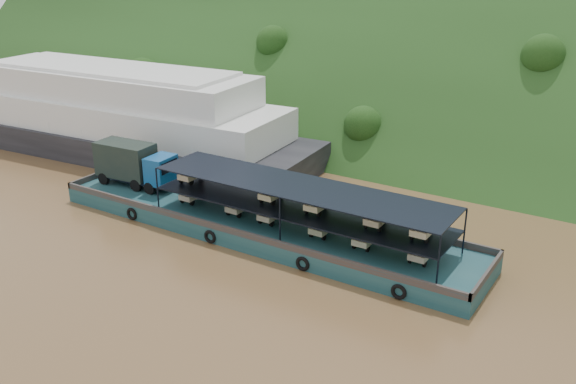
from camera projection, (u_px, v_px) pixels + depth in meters
The scene contains 4 objects.
ground at pixel (289, 251), 46.43m from camera, with size 160.00×160.00×0.00m, color brown.
hillside at pixel (453, 134), 74.77m from camera, with size 140.00×28.00×28.00m, color #193212.
cargo_barge at pixel (244, 214), 49.70m from camera, with size 35.00×7.18×4.88m.
passenger_ferry at pixel (116, 115), 67.27m from camera, with size 45.32×14.58×9.03m.
Camera 1 is at (22.19, -35.28, 20.89)m, focal length 40.00 mm.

